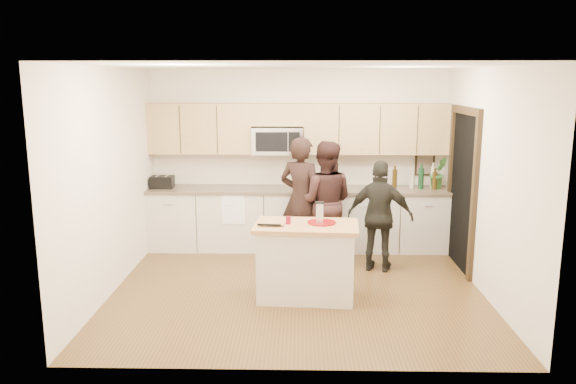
{
  "coord_description": "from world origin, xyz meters",
  "views": [
    {
      "loc": [
        0.03,
        -6.61,
        2.56
      ],
      "look_at": [
        -0.12,
        0.35,
        1.15
      ],
      "focal_mm": 35.0,
      "sensor_mm": 36.0,
      "label": 1
    }
  ],
  "objects_px": {
    "woman_center": "(325,202)",
    "woman_left": "(301,199)",
    "island": "(306,261)",
    "woman_right": "(380,216)",
    "toaster": "(162,182)"
  },
  "relations": [
    {
      "from": "island",
      "to": "toaster",
      "type": "xyz_separation_m",
      "value": [
        -2.15,
        1.96,
        0.58
      ]
    },
    {
      "from": "woman_left",
      "to": "woman_center",
      "type": "relative_size",
      "value": 1.04
    },
    {
      "from": "woman_left",
      "to": "woman_center",
      "type": "distance_m",
      "value": 0.34
    },
    {
      "from": "toaster",
      "to": "woman_left",
      "type": "bearing_deg",
      "value": -14.45
    },
    {
      "from": "toaster",
      "to": "woman_right",
      "type": "bearing_deg",
      "value": -16.97
    },
    {
      "from": "toaster",
      "to": "woman_right",
      "type": "distance_m",
      "value": 3.31
    },
    {
      "from": "island",
      "to": "woman_right",
      "type": "height_order",
      "value": "woman_right"
    },
    {
      "from": "island",
      "to": "woman_right",
      "type": "distance_m",
      "value": 1.44
    },
    {
      "from": "island",
      "to": "toaster",
      "type": "bearing_deg",
      "value": 141.73
    },
    {
      "from": "woman_right",
      "to": "woman_center",
      "type": "bearing_deg",
      "value": -14.33
    },
    {
      "from": "toaster",
      "to": "woman_left",
      "type": "distance_m",
      "value": 2.17
    },
    {
      "from": "woman_center",
      "to": "woman_left",
      "type": "bearing_deg",
      "value": 7.65
    },
    {
      "from": "woman_right",
      "to": "toaster",
      "type": "bearing_deg",
      "value": -1.05
    },
    {
      "from": "woman_left",
      "to": "woman_right",
      "type": "distance_m",
      "value": 1.15
    },
    {
      "from": "woman_center",
      "to": "island",
      "type": "bearing_deg",
      "value": 86.68
    }
  ]
}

